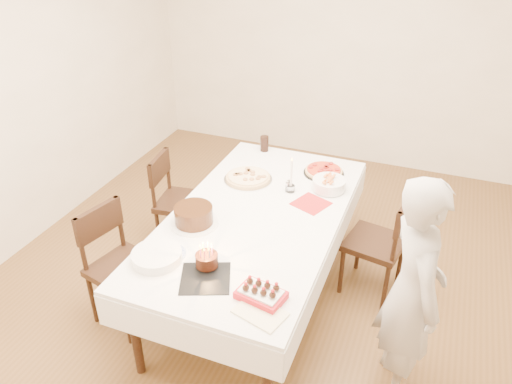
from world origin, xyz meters
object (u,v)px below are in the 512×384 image
(chair_left_dessert, at_px, (124,269))
(birthday_cake, at_px, (206,256))
(cola_glass, at_px, (264,144))
(layer_cake, at_px, (194,215))
(chair_right_savory, at_px, (375,243))
(pizza_pepperoni, at_px, (324,171))
(dining_table, at_px, (256,257))
(taper_candle, at_px, (291,175))
(strawberry_box, at_px, (261,294))
(pizza_white, at_px, (248,178))
(pasta_bowl, at_px, (329,184))
(person, at_px, (412,292))
(chair_left_savory, at_px, (182,202))

(chair_left_dessert, bearing_deg, birthday_cake, -174.04)
(cola_glass, distance_m, layer_cake, 1.24)
(chair_right_savory, distance_m, pizza_pepperoni, 0.70)
(dining_table, height_order, taper_candle, taper_candle)
(layer_cake, distance_m, strawberry_box, 0.86)
(pizza_white, height_order, pasta_bowl, pasta_bowl)
(pizza_pepperoni, xyz_separation_m, strawberry_box, (0.05, -1.54, 0.01))
(person, bearing_deg, chair_right_savory, -2.20)
(pasta_bowl, relative_size, cola_glass, 1.85)
(chair_left_dessert, xyz_separation_m, person, (1.89, 0.14, 0.29))
(pizza_pepperoni, bearing_deg, chair_left_savory, -162.61)
(chair_left_dessert, bearing_deg, dining_table, -131.48)
(pizza_white, distance_m, pasta_bowl, 0.64)
(chair_right_savory, height_order, pizza_pepperoni, chair_right_savory)
(person, xyz_separation_m, pasta_bowl, (-0.73, 0.93, 0.06))
(dining_table, xyz_separation_m, strawberry_box, (0.33, -0.77, 0.41))
(chair_right_savory, relative_size, birthday_cake, 6.09)
(chair_right_savory, distance_m, layer_cake, 1.39)
(person, relative_size, taper_candle, 5.08)
(person, height_order, pizza_pepperoni, person)
(chair_right_savory, bearing_deg, strawberry_box, -101.06)
(chair_right_savory, xyz_separation_m, layer_cake, (-1.15, -0.67, 0.38))
(chair_left_savory, xyz_separation_m, layer_cake, (0.48, -0.66, 0.39))
(pizza_pepperoni, relative_size, layer_cake, 0.97)
(chair_left_dessert, bearing_deg, pizza_white, -104.87)
(layer_cake, bearing_deg, pizza_white, 80.70)
(strawberry_box, bearing_deg, layer_cake, 142.93)
(chair_left_savory, height_order, taper_candle, taper_candle)
(dining_table, xyz_separation_m, pizza_white, (-0.24, 0.44, 0.40))
(person, distance_m, pizza_pepperoni, 1.43)
(chair_right_savory, bearing_deg, pizza_white, -171.16)
(chair_right_savory, distance_m, birthday_cake, 1.42)
(pizza_pepperoni, height_order, birthday_cake, birthday_cake)
(person, xyz_separation_m, taper_candle, (-0.99, 0.79, 0.15))
(chair_left_savory, xyz_separation_m, pizza_white, (0.60, 0.03, 0.35))
(pizza_pepperoni, height_order, cola_glass, cola_glass)
(chair_left_dessert, height_order, layer_cake, chair_left_dessert)
(dining_table, distance_m, pizza_white, 0.64)
(pizza_white, bearing_deg, strawberry_box, -64.68)
(layer_cake, relative_size, birthday_cake, 2.33)
(person, bearing_deg, pizza_white, 34.73)
(taper_candle, bearing_deg, pasta_bowl, 26.75)
(birthday_cake, bearing_deg, chair_left_dessert, 172.45)
(layer_cake, distance_m, birthday_cake, 0.48)
(dining_table, distance_m, strawberry_box, 0.93)
(dining_table, xyz_separation_m, person, (1.11, -0.40, 0.37))
(taper_candle, xyz_separation_m, strawberry_box, (0.21, -1.17, -0.11))
(pizza_pepperoni, distance_m, strawberry_box, 1.54)
(chair_left_dessert, relative_size, pizza_pepperoni, 2.76)
(person, bearing_deg, cola_glass, 22.34)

